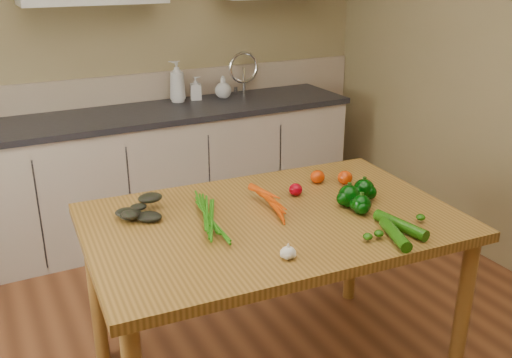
{
  "coord_description": "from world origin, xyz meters",
  "views": [
    {
      "loc": [
        -0.92,
        -1.51,
        1.86
      ],
      "look_at": [
        0.21,
        0.67,
        0.92
      ],
      "focal_mm": 40.0,
      "sensor_mm": 36.0,
      "label": 1
    }
  ],
  "objects": [
    {
      "name": "zucchini_a",
      "position": [
        0.56,
        0.07,
        0.86
      ],
      "size": [
        0.09,
        0.26,
        0.05
      ],
      "primitive_type": "cylinder",
      "rotation": [
        1.57,
        0.0,
        0.16
      ],
      "color": "#154607",
      "rests_on": "table"
    },
    {
      "name": "tomato_b",
      "position": [
        0.55,
        0.67,
        0.87
      ],
      "size": [
        0.07,
        0.07,
        0.07
      ],
      "primitive_type": "ellipsoid",
      "color": "#B82F04",
      "rests_on": "table"
    },
    {
      "name": "table",
      "position": [
        0.16,
        0.42,
        0.74
      ],
      "size": [
        1.62,
        1.1,
        0.84
      ],
      "rotation": [
        0.0,
        0.0,
        -0.06
      ],
      "color": "olive",
      "rests_on": "ground"
    },
    {
      "name": "pepper_b",
      "position": [
        0.62,
        0.39,
        0.89
      ],
      "size": [
        0.1,
        0.1,
        0.1
      ],
      "primitive_type": "sphere",
      "color": "black",
      "rests_on": "table"
    },
    {
      "name": "counter_run",
      "position": [
        0.21,
        2.19,
        0.46
      ],
      "size": [
        2.84,
        0.64,
        1.14
      ],
      "color": "#BDAE9D",
      "rests_on": "ground"
    },
    {
      "name": "soap_bottle_a",
      "position": [
        0.44,
        2.35,
        1.05
      ],
      "size": [
        0.14,
        0.14,
        0.29
      ],
      "primitive_type": "imported",
      "rotation": [
        0.0,
        0.0,
        4.41
      ],
      "color": "silver",
      "rests_on": "counter_run"
    },
    {
      "name": "pepper_c",
      "position": [
        0.52,
        0.27,
        0.88
      ],
      "size": [
        0.09,
        0.09,
        0.09
      ],
      "primitive_type": "sphere",
      "color": "black",
      "rests_on": "table"
    },
    {
      "name": "room",
      "position": [
        0.0,
        0.17,
        1.25
      ],
      "size": [
        4.04,
        5.04,
        2.64
      ],
      "color": "brown",
      "rests_on": "ground"
    },
    {
      "name": "tomato_c",
      "position": [
        0.66,
        0.59,
        0.87
      ],
      "size": [
        0.07,
        0.07,
        0.07
      ],
      "primitive_type": "ellipsoid",
      "color": "#B82F04",
      "rests_on": "table"
    },
    {
      "name": "carrot_bunch",
      "position": [
        0.1,
        0.48,
        0.88
      ],
      "size": [
        0.3,
        0.24,
        0.08
      ],
      "primitive_type": null,
      "rotation": [
        0.0,
        0.0,
        -0.06
      ],
      "color": "#C63E04",
      "rests_on": "table"
    },
    {
      "name": "zucchini_b",
      "position": [
        0.48,
        0.01,
        0.86
      ],
      "size": [
        0.12,
        0.23,
        0.05
      ],
      "primitive_type": "cylinder",
      "rotation": [
        1.57,
        0.0,
        -0.31
      ],
      "color": "#154607",
      "rests_on": "table"
    },
    {
      "name": "garlic_bulb",
      "position": [
        0.03,
        0.08,
        0.86
      ],
      "size": [
        0.06,
        0.06,
        0.05
      ],
      "primitive_type": "ellipsoid",
      "color": "silver",
      "rests_on": "table"
    },
    {
      "name": "leafy_greens",
      "position": [
        -0.34,
        0.68,
        0.89
      ],
      "size": [
        0.22,
        0.2,
        0.11
      ],
      "primitive_type": null,
      "color": "black",
      "rests_on": "table"
    },
    {
      "name": "soap_bottle_b",
      "position": [
        0.58,
        2.35,
        0.98
      ],
      "size": [
        0.1,
        0.1,
        0.17
      ],
      "primitive_type": "imported",
      "rotation": [
        0.0,
        0.0,
        1.27
      ],
      "color": "silver",
      "rests_on": "counter_run"
    },
    {
      "name": "soap_bottle_c",
      "position": [
        0.79,
        2.32,
        0.98
      ],
      "size": [
        0.15,
        0.15,
        0.16
      ],
      "primitive_type": "imported",
      "rotation": [
        0.0,
        0.0,
        2.86
      ],
      "color": "silver",
      "rests_on": "counter_run"
    },
    {
      "name": "pepper_a",
      "position": [
        0.51,
        0.36,
        0.89
      ],
      "size": [
        0.1,
        0.1,
        0.1
      ],
      "primitive_type": "sphere",
      "color": "black",
      "rests_on": "table"
    },
    {
      "name": "tomato_a",
      "position": [
        0.37,
        0.58,
        0.87
      ],
      "size": [
        0.06,
        0.06,
        0.06
      ],
      "primitive_type": "ellipsoid",
      "color": "#95020F",
      "rests_on": "table"
    }
  ]
}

